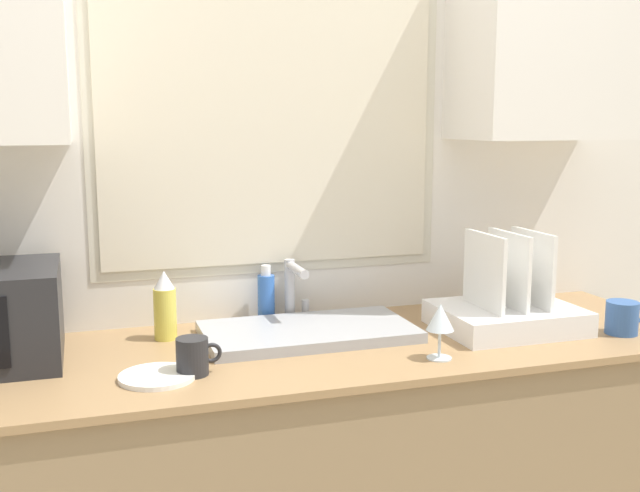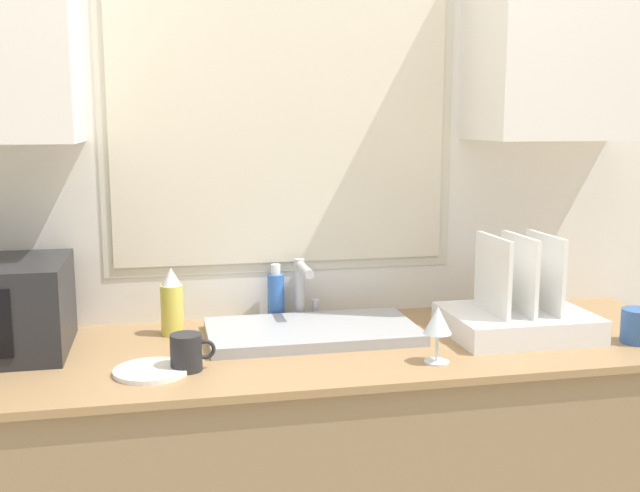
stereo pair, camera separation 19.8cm
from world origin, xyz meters
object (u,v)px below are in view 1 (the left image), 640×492
Objects in this scene: faucet at (294,285)px; spray_bottle at (165,306)px; soap_bottle at (266,296)px; mug_near_sink at (193,356)px; dish_rack at (507,310)px; wine_glass at (440,319)px.

faucet is 0.97× the size of spray_bottle.
mug_near_sink is (-0.29, -0.43, -0.03)m from soap_bottle.
spray_bottle is at bearing -162.01° from soap_bottle.
spray_bottle is (-0.97, 0.21, 0.04)m from dish_rack.
wine_glass is at bearing -56.00° from soap_bottle.
spray_bottle reaches higher than mug_near_sink.
dish_rack is 0.99m from spray_bottle.
soap_bottle reaches higher than wine_glass.
dish_rack is 0.94m from mug_near_sink.
faucet reaches higher than soap_bottle.
faucet is 0.64m from dish_rack.
soap_bottle is (-0.65, 0.31, 0.02)m from dish_rack.
dish_rack is 2.29× the size of soap_bottle.
spray_bottle is 1.34× the size of wine_glass.
soap_bottle is at bearing 17.99° from spray_bottle.
wine_glass is at bearing -6.49° from mug_near_sink.
spray_bottle is 0.33m from soap_bottle.
faucet is 0.48× the size of dish_rack.
soap_bottle is (0.32, 0.10, -0.02)m from spray_bottle.
mug_near_sink is 0.76× the size of wine_glass.
soap_bottle is at bearing 154.56° from dish_rack.
soap_bottle is 1.56× the size of mug_near_sink.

